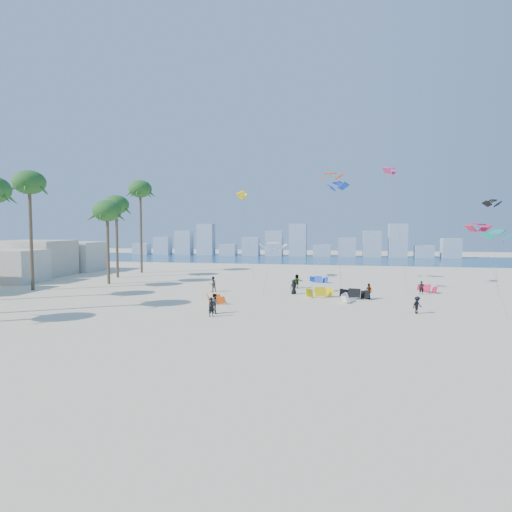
# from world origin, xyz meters

# --- Properties ---
(ground) EXTENTS (220.00, 220.00, 0.00)m
(ground) POSITION_xyz_m (0.00, 0.00, 0.00)
(ground) COLOR beige
(ground) RESTS_ON ground
(ocean) EXTENTS (220.00, 220.00, 0.00)m
(ocean) POSITION_xyz_m (0.00, 72.00, 0.01)
(ocean) COLOR navy
(ocean) RESTS_ON ground
(kitesurfer_near) EXTENTS (0.71, 0.71, 1.67)m
(kitesurfer_near) POSITION_xyz_m (1.20, 5.18, 0.83)
(kitesurfer_near) COLOR black
(kitesurfer_near) RESTS_ON ground
(kitesurfer_mid) EXTENTS (1.08, 1.02, 1.76)m
(kitesurfer_mid) POSITION_xyz_m (1.06, 6.60, 0.88)
(kitesurfer_mid) COLOR gray
(kitesurfer_mid) RESTS_ON ground
(kitesurfers_far) EXTENTS (24.71, 14.97, 1.79)m
(kitesurfers_far) POSITION_xyz_m (8.82, 18.59, 0.84)
(kitesurfers_far) COLOR black
(kitesurfers_far) RESTS_ON ground
(grounded_kites) EXTENTS (24.80, 19.78, 1.04)m
(grounded_kites) POSITION_xyz_m (11.01, 18.04, 0.46)
(grounded_kites) COLOR #E24C0B
(grounded_kites) RESTS_ON ground
(flying_kites) EXTENTS (33.89, 24.41, 15.63)m
(flying_kites) POSITION_xyz_m (12.56, 24.42, 11.37)
(flying_kites) COLOR silver
(flying_kites) RESTS_ON ground
(palm_row) EXTENTS (9.85, 44.80, 15.49)m
(palm_row) POSITION_xyz_m (-21.44, 16.15, 11.73)
(palm_row) COLOR brown
(palm_row) RESTS_ON ground
(distant_skyline) EXTENTS (85.00, 3.00, 8.40)m
(distant_skyline) POSITION_xyz_m (-1.19, 82.00, 3.09)
(distant_skyline) COLOR #9EADBF
(distant_skyline) RESTS_ON ground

